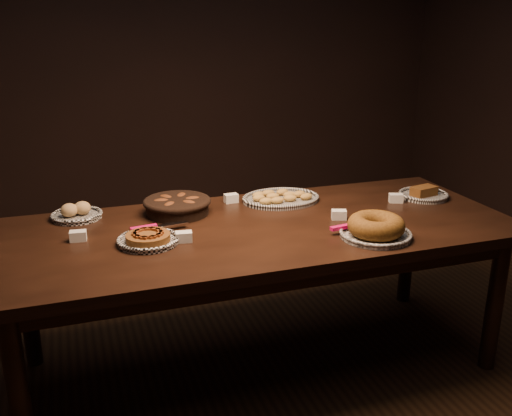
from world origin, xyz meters
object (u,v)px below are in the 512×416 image
object	(u,v)px
apple_tart_plate	(148,239)
madeleine_platter	(280,198)
buffet_table	(260,240)
bundt_cake_plate	(376,228)

from	to	relation	value
apple_tart_plate	madeleine_platter	distance (m)	0.84
buffet_table	bundt_cake_plate	xyz separation A→B (m)	(0.43, -0.30, 0.12)
buffet_table	apple_tart_plate	distance (m)	0.54
madeleine_platter	bundt_cake_plate	world-z (taller)	bundt_cake_plate
apple_tart_plate	bundt_cake_plate	xyz separation A→B (m)	(0.96, -0.25, 0.02)
apple_tart_plate	madeleine_platter	bearing A→B (deg)	15.31
madeleine_platter	bundt_cake_plate	xyz separation A→B (m)	(0.21, -0.62, 0.02)
apple_tart_plate	bundt_cake_plate	size ratio (longest dim) A/B	1.00
buffet_table	bundt_cake_plate	bearing A→B (deg)	-35.08
apple_tart_plate	madeleine_platter	xyz separation A→B (m)	(0.75, 0.37, -0.00)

